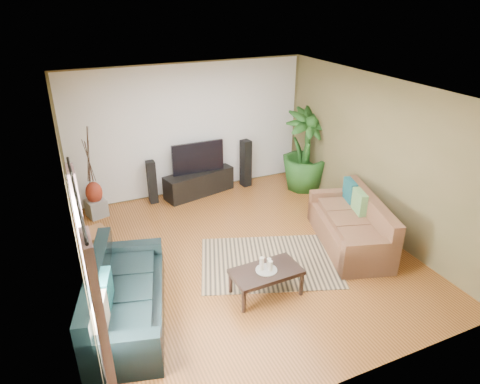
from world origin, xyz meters
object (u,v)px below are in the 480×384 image
sofa_left (127,294)px  speaker_right (246,163)px  tv_stand (199,183)px  potted_plant (305,150)px  television (198,158)px  vase (94,193)px  coffee_table (266,282)px  pedestal (97,208)px  side_table (95,245)px  sofa_right (350,222)px  speaker_left (152,182)px

sofa_left → speaker_right: size_ratio=1.98×
tv_stand → potted_plant: (2.17, -0.64, 0.62)m
television → vase: television is taller
coffee_table → potted_plant: (2.40, 2.89, 0.67)m
pedestal → tv_stand: bearing=3.7°
tv_stand → side_table: 2.83m
sofa_right → tv_stand: size_ratio=1.30×
sofa_right → speaker_left: (-2.65, 2.93, 0.02)m
tv_stand → vase: 2.14m
side_table → television: bearing=34.7°
speaker_right → speaker_left: bearing=169.8°
sofa_right → sofa_left: bearing=-67.7°
pedestal → potted_plant: bearing=-6.7°
sofa_right → coffee_table: 1.99m
coffee_table → speaker_right: size_ratio=0.94×
sofa_right → television: 3.39m
tv_stand → speaker_left: (-0.99, 0.00, 0.20)m
television → side_table: (-2.33, -1.61, -0.58)m
sofa_right → coffee_table: bearing=-55.3°
pedestal → vase: 0.32m
side_table → speaker_left: bearing=50.3°
potted_plant → sofa_right: bearing=-102.6°
television → sofa_left: bearing=-122.6°
potted_plant → vase: bearing=173.3°
tv_stand → speaker_right: speaker_right is taller
television → speaker_left: bearing=180.0°
sofa_left → television: (2.10, 3.29, 0.40)m
side_table → vase: bearing=82.2°
sofa_left → speaker_left: speaker_left is taller
speaker_left → pedestal: speaker_left is taller
speaker_left → side_table: (-1.34, -1.61, -0.21)m
tv_stand → potted_plant: potted_plant is taller
side_table → sofa_left: bearing=-82.5°
television → vase: bearing=-176.3°
vase → pedestal: bearing=0.0°
sofa_left → speaker_left: 3.47m
sofa_right → side_table: bearing=-91.5°
sofa_right → television: television is taller
speaker_right → side_table: 3.78m
speaker_left → sofa_left: bearing=-110.1°
vase → tv_stand: bearing=3.7°
sofa_right → speaker_left: size_ratio=2.18×
television → vase: (-2.12, -0.14, -0.33)m
speaker_left → potted_plant: size_ratio=0.51×
coffee_table → side_table: (-2.10, 1.93, 0.04)m
side_table → coffee_table: bearing=-42.5°
tv_stand → side_table: (-2.33, -1.61, -0.01)m
sofa_left → potted_plant: (4.28, 2.65, 0.45)m
coffee_table → sofa_left: bearing=170.4°
television → tv_stand: bearing=0.0°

